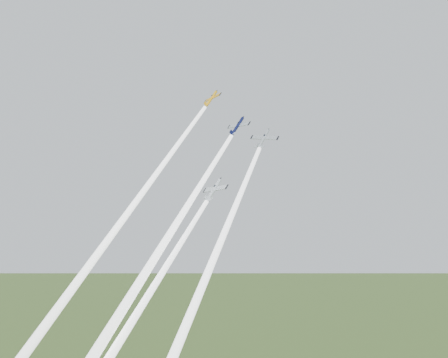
# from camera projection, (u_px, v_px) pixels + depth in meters

# --- Properties ---
(plane_yellow) EXTENTS (7.95, 7.63, 6.63)m
(plane_yellow) POSITION_uv_depth(u_px,v_px,m) (211.00, 98.00, 145.06)
(plane_yellow) COLOR #F6AB15
(smoke_trail_yellow) EXTENTS (22.31, 45.59, 61.43)m
(smoke_trail_yellow) POSITION_uv_depth(u_px,v_px,m) (120.00, 224.00, 126.83)
(smoke_trail_yellow) COLOR white
(plane_navy) EXTENTS (8.35, 7.09, 6.26)m
(plane_navy) POSITION_uv_depth(u_px,v_px,m) (238.00, 126.00, 130.23)
(plane_navy) COLOR #0D123C
(smoke_trail_navy) EXTENTS (15.02, 39.60, 51.18)m
(smoke_trail_navy) POSITION_uv_depth(u_px,v_px,m) (162.00, 247.00, 113.13)
(smoke_trail_navy) COLOR white
(plane_silver_right) EXTENTS (8.11, 5.72, 7.11)m
(plane_silver_right) POSITION_uv_depth(u_px,v_px,m) (264.00, 139.00, 129.57)
(plane_silver_right) COLOR #B0B8BF
(smoke_trail_silver_right) EXTENTS (5.39, 46.77, 58.50)m
(smoke_trail_silver_right) POSITION_uv_depth(u_px,v_px,m) (203.00, 283.00, 106.28)
(smoke_trail_silver_right) COLOR white
(plane_silver_low) EXTENTS (8.90, 8.02, 7.10)m
(plane_silver_low) POSITION_uv_depth(u_px,v_px,m) (214.00, 190.00, 121.73)
(plane_silver_low) COLOR silver
(smoke_trail_silver_low) EXTENTS (15.92, 38.81, 50.55)m
(smoke_trail_silver_low) POSITION_uv_depth(u_px,v_px,m) (127.00, 329.00, 105.27)
(smoke_trail_silver_low) COLOR white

